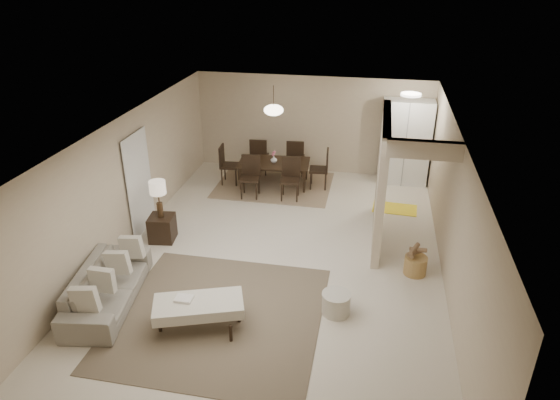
% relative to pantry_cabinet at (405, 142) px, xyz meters
% --- Properties ---
extents(floor, '(9.00, 9.00, 0.00)m').
position_rel_pantry_cabinet_xyz_m(floor, '(-2.35, -4.15, -1.05)').
color(floor, beige).
rests_on(floor, ground).
extents(ceiling, '(9.00, 9.00, 0.00)m').
position_rel_pantry_cabinet_xyz_m(ceiling, '(-2.35, -4.15, 1.45)').
color(ceiling, white).
rests_on(ceiling, back_wall).
extents(back_wall, '(6.00, 0.00, 6.00)m').
position_rel_pantry_cabinet_xyz_m(back_wall, '(-2.35, 0.35, 0.20)').
color(back_wall, '#C1AC92').
rests_on(back_wall, floor).
extents(left_wall, '(0.00, 9.00, 9.00)m').
position_rel_pantry_cabinet_xyz_m(left_wall, '(-5.35, -4.15, 0.20)').
color(left_wall, '#C1AC92').
rests_on(left_wall, floor).
extents(right_wall, '(0.00, 9.00, 9.00)m').
position_rel_pantry_cabinet_xyz_m(right_wall, '(0.65, -4.15, 0.20)').
color(right_wall, '#C1AC92').
rests_on(right_wall, floor).
extents(partition, '(0.15, 2.50, 2.50)m').
position_rel_pantry_cabinet_xyz_m(partition, '(-0.55, -2.90, 0.20)').
color(partition, '#C1AC92').
rests_on(partition, floor).
extents(doorway, '(0.04, 0.90, 2.04)m').
position_rel_pantry_cabinet_xyz_m(doorway, '(-5.32, -3.55, -0.03)').
color(doorway, black).
rests_on(doorway, floor).
extents(pantry_cabinet, '(1.20, 0.55, 2.10)m').
position_rel_pantry_cabinet_xyz_m(pantry_cabinet, '(0.00, 0.00, 0.00)').
color(pantry_cabinet, white).
rests_on(pantry_cabinet, floor).
extents(flush_light, '(0.44, 0.44, 0.05)m').
position_rel_pantry_cabinet_xyz_m(flush_light, '(-0.05, -0.95, 1.41)').
color(flush_light, white).
rests_on(flush_light, ceiling).
extents(living_rug, '(3.20, 3.20, 0.01)m').
position_rel_pantry_cabinet_xyz_m(living_rug, '(-2.93, -5.98, -1.04)').
color(living_rug, brown).
rests_on(living_rug, floor).
extents(sofa, '(2.27, 1.17, 0.63)m').
position_rel_pantry_cabinet_xyz_m(sofa, '(-4.80, -5.98, -0.73)').
color(sofa, gray).
rests_on(sofa, floor).
extents(ottoman_bench, '(1.46, 1.02, 0.48)m').
position_rel_pantry_cabinet_xyz_m(ottoman_bench, '(-3.13, -6.28, -0.67)').
color(ottoman_bench, beige).
rests_on(ottoman_bench, living_rug).
extents(side_table, '(0.53, 0.53, 0.52)m').
position_rel_pantry_cabinet_xyz_m(side_table, '(-4.75, -3.89, -0.79)').
color(side_table, black).
rests_on(side_table, floor).
extents(table_lamp, '(0.32, 0.32, 0.76)m').
position_rel_pantry_cabinet_xyz_m(table_lamp, '(-4.75, -3.89, 0.03)').
color(table_lamp, '#48331E').
rests_on(table_lamp, side_table).
extents(round_pouf, '(0.46, 0.46, 0.36)m').
position_rel_pantry_cabinet_xyz_m(round_pouf, '(-1.12, -5.53, -0.87)').
color(round_pouf, beige).
rests_on(round_pouf, floor).
extents(wicker_basket, '(0.52, 0.52, 0.34)m').
position_rel_pantry_cabinet_xyz_m(wicker_basket, '(0.16, -4.15, -0.88)').
color(wicker_basket, olive).
rests_on(wicker_basket, floor).
extents(dining_rug, '(2.80, 2.10, 0.01)m').
position_rel_pantry_cabinet_xyz_m(dining_rug, '(-3.11, -0.84, -1.04)').
color(dining_rug, '#8B7056').
rests_on(dining_rug, floor).
extents(dining_table, '(1.79, 1.09, 0.61)m').
position_rel_pantry_cabinet_xyz_m(dining_table, '(-3.11, -0.84, -0.75)').
color(dining_table, black).
rests_on(dining_table, dining_rug).
extents(dining_chairs, '(2.67, 2.01, 0.99)m').
position_rel_pantry_cabinet_xyz_m(dining_chairs, '(-3.11, -0.84, -0.56)').
color(dining_chairs, black).
rests_on(dining_chairs, dining_rug).
extents(vase, '(0.21, 0.21, 0.17)m').
position_rel_pantry_cabinet_xyz_m(vase, '(-3.11, -0.84, -0.36)').
color(vase, white).
rests_on(vase, dining_table).
extents(yellow_mat, '(1.01, 0.65, 0.01)m').
position_rel_pantry_cabinet_xyz_m(yellow_mat, '(-0.16, -1.58, -1.04)').
color(yellow_mat, yellow).
rests_on(yellow_mat, floor).
extents(pendant_light, '(0.46, 0.46, 0.71)m').
position_rel_pantry_cabinet_xyz_m(pendant_light, '(-3.11, -0.84, 0.87)').
color(pendant_light, '#48331E').
rests_on(pendant_light, ceiling).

